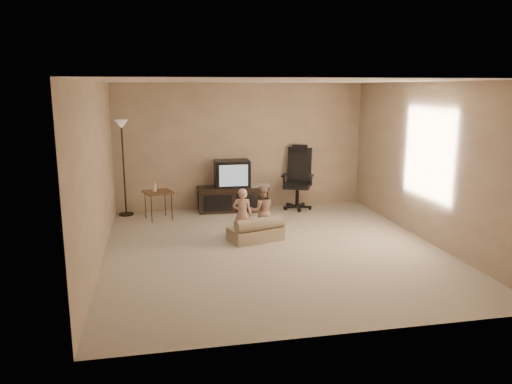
% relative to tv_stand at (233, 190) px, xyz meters
% --- Properties ---
extents(floor, '(5.50, 5.50, 0.00)m').
position_rel_tv_stand_xyz_m(floor, '(0.23, -2.49, -0.42)').
color(floor, '#B9A793').
rests_on(floor, ground).
extents(room_shell, '(5.50, 5.50, 5.50)m').
position_rel_tv_stand_xyz_m(room_shell, '(0.23, -2.49, 1.10)').
color(room_shell, white).
rests_on(room_shell, floor).
extents(tv_stand, '(1.42, 0.55, 1.01)m').
position_rel_tv_stand_xyz_m(tv_stand, '(0.00, 0.00, 0.00)').
color(tv_stand, black).
rests_on(tv_stand, floor).
extents(office_chair, '(0.78, 0.80, 1.28)m').
position_rel_tv_stand_xyz_m(office_chair, '(1.33, -0.07, 0.04)').
color(office_chair, black).
rests_on(office_chair, floor).
extents(side_table, '(0.60, 0.60, 0.72)m').
position_rel_tv_stand_xyz_m(side_table, '(-1.46, -0.39, 0.09)').
color(side_table, brown).
rests_on(side_table, floor).
extents(floor_lamp, '(0.28, 0.28, 1.82)m').
position_rel_tv_stand_xyz_m(floor_lamp, '(-2.07, 0.06, 0.91)').
color(floor_lamp, black).
rests_on(floor_lamp, floor).
extents(child_sofa, '(0.92, 0.68, 0.41)m').
position_rel_tv_stand_xyz_m(child_sofa, '(0.06, -2.06, -0.26)').
color(child_sofa, tan).
rests_on(child_sofa, floor).
extents(toddler_left, '(0.35, 0.29, 0.85)m').
position_rel_tv_stand_xyz_m(toddler_left, '(-0.15, -1.97, 0.01)').
color(toddler_left, tan).
rests_on(toddler_left, floor).
extents(toddler_right, '(0.42, 0.23, 0.85)m').
position_rel_tv_stand_xyz_m(toddler_right, '(0.20, -1.81, 0.01)').
color(toddler_right, tan).
rests_on(toddler_right, floor).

